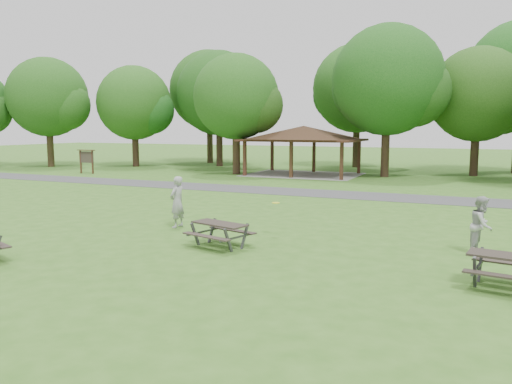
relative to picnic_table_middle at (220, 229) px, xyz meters
The scene contains 16 objects.
ground 1.56m from the picnic_table_middle, 149.37° to the right, with size 160.00×160.00×0.00m, color #35651D.
asphalt_path 13.33m from the picnic_table_middle, 95.37° to the left, with size 120.00×3.20×0.02m, color #3F3F41.
pavilion 23.98m from the picnic_table_middle, 102.71° to the left, with size 8.60×7.01×3.76m.
notice_board 27.39m from the picnic_table_middle, 140.91° to the left, with size 1.60×0.30×1.88m.
tree_row_a 36.53m from the picnic_table_middle, 143.87° to the left, with size 7.56×7.20×9.97m.
tree_row_b 33.64m from the picnic_table_middle, 131.80° to the left, with size 7.14×6.80×9.28m.
tree_row_c 32.64m from the picnic_table_middle, 118.17° to the left, with size 8.19×7.80×10.67m.
tree_row_d 24.60m from the picnic_table_middle, 115.01° to the left, with size 6.93×6.60×9.27m.
tree_row_e 25.08m from the picnic_table_middle, 87.99° to the left, with size 8.40×8.00×11.02m.
tree_row_f 29.10m from the picnic_table_middle, 76.17° to the left, with size 7.35×7.00×9.55m.
tree_deep_a 37.19m from the picnic_table_middle, 119.72° to the left, with size 8.40×8.00×11.38m.
tree_deep_b 33.05m from the picnic_table_middle, 95.57° to the left, with size 8.40×8.00×11.13m.
picnic_table_middle is the anchor object (origin of this frame).
frisbee_in_flight 2.44m from the picnic_table_middle, 65.66° to the left, with size 0.28×0.28×0.02m.
frisbee_thrower 3.51m from the picnic_table_middle, 144.54° to the left, with size 0.69×0.45×1.88m, color #949497.
frisbee_catcher 7.67m from the picnic_table_middle, 18.10° to the left, with size 0.82×0.64×1.69m, color #A8A8AB.
Camera 1 is at (8.39, -12.44, 3.65)m, focal length 35.00 mm.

